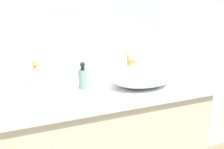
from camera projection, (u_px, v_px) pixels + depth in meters
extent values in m
cube|color=silver|center=(56.00, 19.00, 1.60)|extent=(6.00, 0.06, 2.60)
cube|color=silver|center=(83.00, 93.00, 1.45)|extent=(1.53, 0.59, 0.04)
ellipsoid|color=silver|center=(142.00, 76.00, 1.49)|extent=(0.41, 0.31, 0.13)
cylinder|color=gold|center=(129.00, 68.00, 1.65)|extent=(0.03, 0.03, 0.14)
cylinder|color=gold|center=(133.00, 61.00, 1.59)|extent=(0.03, 0.11, 0.03)
sphere|color=gold|center=(128.00, 55.00, 1.65)|extent=(0.03, 0.03, 0.03)
cylinder|color=silver|center=(36.00, 79.00, 1.44)|extent=(0.07, 0.07, 0.12)
cylinder|color=#DBB353|center=(35.00, 68.00, 1.42)|extent=(0.03, 0.03, 0.02)
sphere|color=gold|center=(35.00, 63.00, 1.42)|extent=(0.04, 0.04, 0.04)
cylinder|color=gold|center=(35.00, 63.00, 1.41)|extent=(0.02, 0.02, 0.02)
cylinder|color=gray|center=(83.00, 79.00, 1.45)|extent=(0.05, 0.05, 0.11)
cylinder|color=#212229|center=(83.00, 69.00, 1.43)|extent=(0.02, 0.02, 0.02)
sphere|color=black|center=(82.00, 65.00, 1.42)|extent=(0.03, 0.03, 0.03)
cylinder|color=black|center=(83.00, 65.00, 1.41)|extent=(0.01, 0.02, 0.01)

